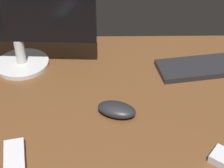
% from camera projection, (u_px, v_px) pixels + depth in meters
% --- Properties ---
extents(desk, '(1.40, 0.84, 0.02)m').
position_uv_depth(desk, '(100.00, 104.00, 1.09)').
color(desk, brown).
rests_on(desk, ground).
extents(keyboard, '(0.42, 0.19, 0.02)m').
position_uv_depth(keyboard, '(215.00, 66.00, 1.23)').
color(keyboard, black).
rests_on(keyboard, desk).
extents(computer_mouse, '(0.13, 0.10, 0.04)m').
position_uv_depth(computer_mouse, '(117.00, 110.00, 1.03)').
color(computer_mouse, black).
rests_on(computer_mouse, desk).
extents(tv_remote, '(0.09, 0.19, 0.02)m').
position_uv_depth(tv_remote, '(15.00, 168.00, 0.86)').
color(tv_remote, '#B7B7BC').
rests_on(tv_remote, desk).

